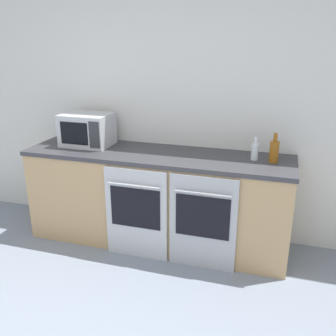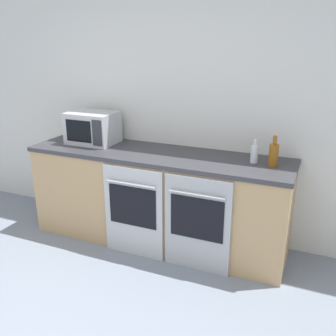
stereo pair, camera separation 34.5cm
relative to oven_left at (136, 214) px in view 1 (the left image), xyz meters
The scene contains 7 objects.
wall_back 1.11m from the oven_left, 82.81° to the left, with size 10.00×0.06×2.60m.
counter_back 0.35m from the oven_left, 75.57° to the left, with size 2.48×0.66×0.90m.
oven_left is the anchor object (origin of this frame).
oven_right 0.60m from the oven_left, ahead, with size 0.57×0.06×0.85m.
microwave 0.99m from the oven_left, 148.45° to the left, with size 0.47×0.36×0.31m.
bottle_clear 1.17m from the oven_left, 22.24° to the left, with size 0.06×0.06×0.20m.
bottle_amber 1.31m from the oven_left, 18.37° to the left, with size 0.08×0.08×0.25m.
Camera 1 is at (1.06, -1.16, 1.90)m, focal length 40.00 mm.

